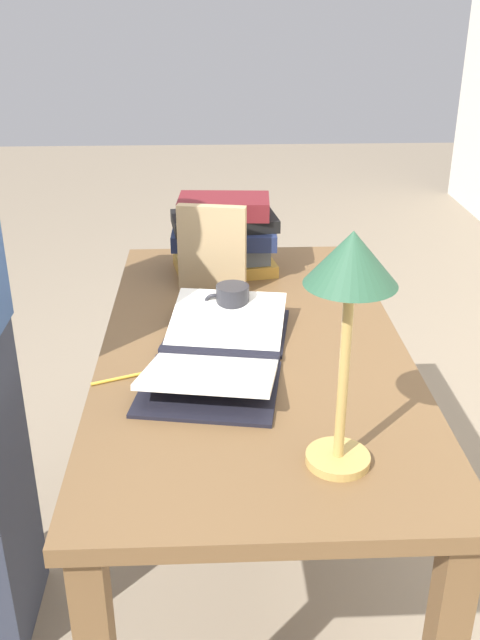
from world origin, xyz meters
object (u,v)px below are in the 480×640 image
(book_stack_tall, at_px, (224,236))
(reading_lamp, at_px, (350,284))
(open_book, at_px, (219,351))
(pencil, at_px, (132,376))
(coffee_mug, at_px, (232,303))
(book_standing_upright, at_px, (212,249))

(book_stack_tall, distance_m, reading_lamp, 0.98)
(open_book, bearing_deg, reading_lamp, 36.61)
(book_stack_tall, distance_m, pencil, 0.67)
(open_book, height_order, pencil, open_book)
(open_book, relative_size, book_stack_tall, 1.83)
(coffee_mug, bearing_deg, book_stack_tall, -178.21)
(open_book, relative_size, pencil, 3.43)
(book_stack_tall, height_order, reading_lamp, reading_lamp)
(book_standing_upright, relative_size, pencil, 1.44)
(open_book, xyz_separation_m, reading_lamp, (0.39, 0.20, 0.32))
(book_stack_tall, bearing_deg, open_book, -2.64)
(open_book, bearing_deg, book_stack_tall, -173.12)
(book_stack_tall, relative_size, pencil, 1.87)
(book_standing_upright, relative_size, coffee_mug, 2.13)
(book_standing_upright, xyz_separation_m, coffee_mug, (0.19, 0.05, -0.07))
(open_book, height_order, book_stack_tall, book_stack_tall)
(book_stack_tall, bearing_deg, pencil, -18.89)
(book_standing_upright, bearing_deg, coffee_mug, 24.48)
(book_standing_upright, height_order, reading_lamp, reading_lamp)
(open_book, distance_m, coffee_mug, 0.21)
(reading_lamp, bearing_deg, book_stack_tall, -169.36)
(coffee_mug, height_order, pencil, coffee_mug)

